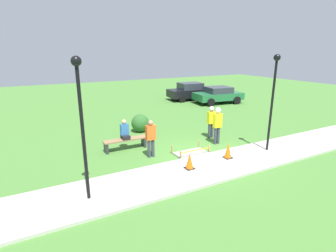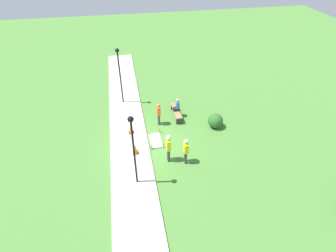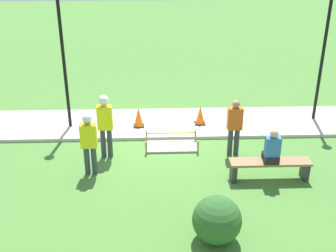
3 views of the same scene
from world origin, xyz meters
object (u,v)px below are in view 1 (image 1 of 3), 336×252
object	(u,v)px
worker_supervisor	(217,122)
parked_car_black	(190,91)
park_bench	(125,142)
worker_assistant	(211,119)
traffic_cone_near_patch	(190,161)
traffic_cone_far_patch	(228,151)
bystander_in_orange_shirt	(151,137)
parked_car_green	(218,95)
lamppost_near	(273,90)
person_seated_on_bench	(125,131)
lamppost_far	(81,111)

from	to	relation	value
worker_supervisor	parked_car_black	size ratio (longest dim) A/B	0.44
park_bench	worker_assistant	distance (m)	4.54
traffic_cone_near_patch	traffic_cone_far_patch	size ratio (longest dim) A/B	0.96
bystander_in_orange_shirt	parked_car_green	size ratio (longest dim) A/B	0.38
parked_car_black	worker_assistant	bearing A→B (deg)	-112.09
traffic_cone_far_patch	lamppost_near	size ratio (longest dim) A/B	0.15
worker_supervisor	bystander_in_orange_shirt	xyz separation A→B (m)	(-3.49, 0.00, -0.18)
person_seated_on_bench	worker_supervisor	world-z (taller)	worker_supervisor
person_seated_on_bench	park_bench	bearing A→B (deg)	-97.67
park_bench	person_seated_on_bench	world-z (taller)	person_seated_on_bench
worker_assistant	bystander_in_orange_shirt	size ratio (longest dim) A/B	1.03
traffic_cone_far_patch	lamppost_far	xyz separation A→B (m)	(-5.73, -0.43, 2.38)
parked_car_black	bystander_in_orange_shirt	bearing A→B (deg)	-124.53
traffic_cone_near_patch	lamppost_far	world-z (taller)	lamppost_far
bystander_in_orange_shirt	parked_car_green	xyz separation A→B (m)	(10.04, 8.17, -0.17)
traffic_cone_far_patch	parked_car_green	xyz separation A→B (m)	(7.38, 9.97, 0.33)
lamppost_near	lamppost_far	world-z (taller)	lamppost_far
bystander_in_orange_shirt	lamppost_near	bearing A→B (deg)	-21.58
park_bench	bystander_in_orange_shirt	xyz separation A→B (m)	(0.67, -1.33, 0.54)
lamppost_far	park_bench	bearing A→B (deg)	55.99
worker_assistant	bystander_in_orange_shirt	world-z (taller)	worker_assistant
traffic_cone_far_patch	bystander_in_orange_shirt	world-z (taller)	bystander_in_orange_shirt
bystander_in_orange_shirt	lamppost_far	world-z (taller)	lamppost_far
park_bench	bystander_in_orange_shirt	world-z (taller)	bystander_in_orange_shirt
park_bench	worker_supervisor	distance (m)	4.43
traffic_cone_far_patch	bystander_in_orange_shirt	distance (m)	3.25
lamppost_near	lamppost_far	size ratio (longest dim) A/B	1.00
park_bench	worker_assistant	world-z (taller)	worker_assistant
worker_supervisor	bystander_in_orange_shirt	distance (m)	3.49
worker_supervisor	parked_car_black	distance (m)	11.95
parked_car_green	worker_supervisor	bearing A→B (deg)	-122.01
traffic_cone_far_patch	person_seated_on_bench	xyz separation A→B (m)	(-3.32, 3.18, 0.45)
lamppost_far	lamppost_near	bearing A→B (deg)	2.30
traffic_cone_far_patch	parked_car_black	bearing A→B (deg)	63.76
worker_assistant	traffic_cone_far_patch	bearing A→B (deg)	-113.07
parked_car_green	parked_car_black	bearing A→B (deg)	122.59
person_seated_on_bench	parked_car_black	size ratio (longest dim) A/B	0.21
park_bench	traffic_cone_near_patch	bearing A→B (deg)	-66.93
worker_supervisor	lamppost_far	world-z (taller)	lamppost_far
person_seated_on_bench	bystander_in_orange_shirt	world-z (taller)	bystander_in_orange_shirt
person_seated_on_bench	traffic_cone_near_patch	bearing A→B (deg)	-67.34
parked_car_green	lamppost_far	bearing A→B (deg)	-134.90
worker_assistant	parked_car_black	distance (m)	11.00
traffic_cone_near_patch	lamppost_near	world-z (taller)	lamppost_near
traffic_cone_far_patch	parked_car_green	bearing A→B (deg)	53.51
parked_car_black	person_seated_on_bench	bearing A→B (deg)	-130.55
lamppost_near	traffic_cone_near_patch	bearing A→B (deg)	-179.93
worker_assistant	traffic_cone_near_patch	bearing A→B (deg)	-137.77
lamppost_near	parked_car_green	xyz separation A→B (m)	(5.21, 10.08, -2.05)
worker_assistant	parked_car_black	world-z (taller)	worker_assistant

